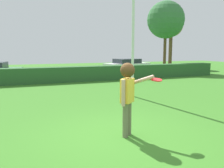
{
  "coord_description": "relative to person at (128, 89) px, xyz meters",
  "views": [
    {
      "loc": [
        -2.19,
        -5.04,
        2.11
      ],
      "look_at": [
        0.17,
        0.96,
        1.15
      ],
      "focal_mm": 37.53,
      "sensor_mm": 36.0,
      "label": 1
    }
  ],
  "objects": [
    {
      "name": "oak_tree",
      "position": [
        10.81,
        14.45,
        3.72
      ],
      "size": [
        3.54,
        3.54,
        6.66
      ],
      "color": "brown",
      "rests_on": "ground"
    },
    {
      "name": "hedge_row",
      "position": [
        -0.18,
        10.2,
        -0.67
      ],
      "size": [
        24.49,
        0.9,
        0.98
      ],
      "primitive_type": "cube",
      "color": "#2C5A2C",
      "rests_on": "ground"
    },
    {
      "name": "bare_elm_tree",
      "position": [
        13.83,
        17.8,
        3.57
      ],
      "size": [
        2.64,
        2.64,
        6.14
      ],
      "color": "brown",
      "rests_on": "ground"
    },
    {
      "name": "person",
      "position": [
        0.0,
        0.0,
        0.0
      ],
      "size": [
        0.82,
        0.52,
        1.8
      ],
      "color": "#6D6C50",
      "rests_on": "ground"
    },
    {
      "name": "frisbee",
      "position": [
        0.63,
        -0.25,
        0.24
      ],
      "size": [
        0.28,
        0.28,
        0.07
      ],
      "color": "red"
    },
    {
      "name": "parked_car_white",
      "position": [
        6.82,
        14.54,
        -0.47
      ],
      "size": [
        4.45,
        2.5,
        1.25
      ],
      "color": "white",
      "rests_on": "ground"
    },
    {
      "name": "lamppost",
      "position": [
        2.31,
        4.38,
        2.02
      ],
      "size": [
        0.24,
        0.24,
        5.73
      ],
      "color": "silver",
      "rests_on": "ground"
    },
    {
      "name": "ground_plane",
      "position": [
        -0.18,
        0.05,
        -1.16
      ],
      "size": [
        60.0,
        60.0,
        0.0
      ],
      "primitive_type": "plane",
      "color": "#387723"
    }
  ]
}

